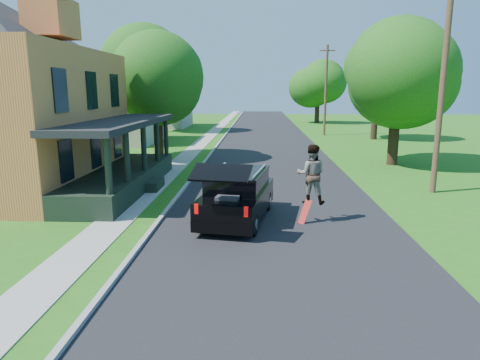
{
  "coord_description": "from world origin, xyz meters",
  "views": [
    {
      "loc": [
        -0.66,
        -12.7,
        4.4
      ],
      "look_at": [
        -1.37,
        3.0,
        1.1
      ],
      "focal_mm": 32.0,
      "sensor_mm": 36.0,
      "label": 1
    }
  ],
  "objects_px": {
    "tree_right_near": "(398,66)",
    "utility_pole_near": "(444,74)",
    "black_suv": "(237,196)",
    "skateboarder": "(311,174)"
  },
  "relations": [
    {
      "from": "tree_right_near",
      "to": "utility_pole_near",
      "type": "xyz_separation_m",
      "value": [
        -0.34,
        -7.28,
        -0.7
      ]
    },
    {
      "from": "utility_pole_near",
      "to": "black_suv",
      "type": "bearing_deg",
      "value": -157.73
    },
    {
      "from": "black_suv",
      "to": "skateboarder",
      "type": "distance_m",
      "value": 2.62
    },
    {
      "from": "black_suv",
      "to": "utility_pole_near",
      "type": "xyz_separation_m",
      "value": [
        8.4,
        4.5,
        4.2
      ]
    },
    {
      "from": "skateboarder",
      "to": "utility_pole_near",
      "type": "height_order",
      "value": "utility_pole_near"
    },
    {
      "from": "tree_right_near",
      "to": "utility_pole_near",
      "type": "relative_size",
      "value": 0.92
    },
    {
      "from": "skateboarder",
      "to": "tree_right_near",
      "type": "relative_size",
      "value": 0.22
    },
    {
      "from": "skateboarder",
      "to": "tree_right_near",
      "type": "bearing_deg",
      "value": -111.94
    },
    {
      "from": "black_suv",
      "to": "tree_right_near",
      "type": "xyz_separation_m",
      "value": [
        8.74,
        11.78,
        4.9
      ]
    },
    {
      "from": "black_suv",
      "to": "skateboarder",
      "type": "xyz_separation_m",
      "value": [
        2.5,
        0.0,
        0.77
      ]
    }
  ]
}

